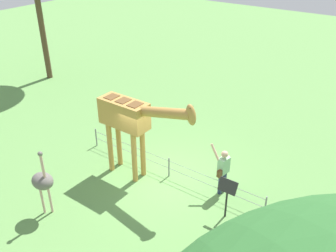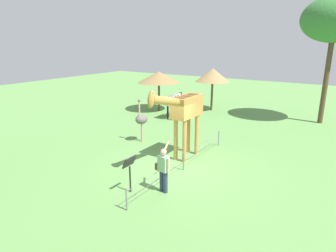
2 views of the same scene
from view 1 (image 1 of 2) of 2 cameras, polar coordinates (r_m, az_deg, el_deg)
ground_plane at (r=12.88m, az=-0.49°, el=-8.24°), size 60.00×60.00×0.00m
giraffe at (r=12.00m, az=-5.75°, el=1.06°), size 3.63×0.72×3.39m
visitor at (r=11.93m, az=8.47°, el=-6.61°), size 0.63×0.59×1.75m
ostrich at (r=11.45m, az=-18.74°, el=-8.06°), size 0.70×0.56×2.25m
info_sign at (r=11.00m, az=9.12°, el=-9.87°), size 0.56×0.21×1.32m
wire_fence at (r=12.80m, az=0.14°, el=-6.26°), size 7.05×0.05×0.75m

